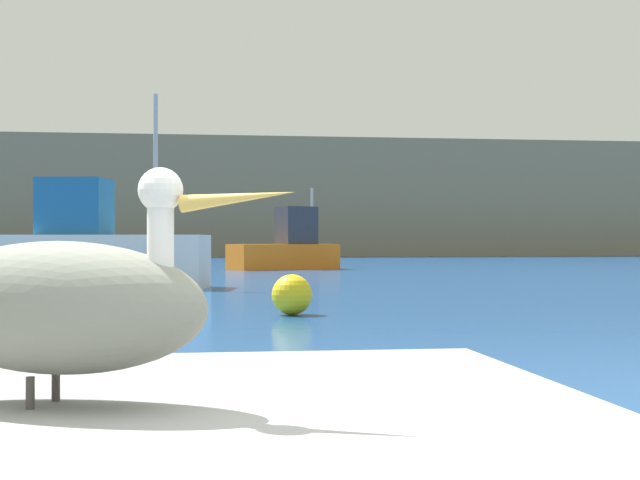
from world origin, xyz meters
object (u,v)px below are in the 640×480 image
object	(u,v)px
fishing_boat_white	(81,252)
fishing_boat_orange	(287,249)
mooring_buoy	(292,295)
pelican	(61,305)

from	to	relation	value
fishing_boat_white	fishing_boat_orange	world-z (taller)	fishing_boat_white
fishing_boat_white	mooring_buoy	world-z (taller)	fishing_boat_white
fishing_boat_white	fishing_boat_orange	xyz separation A→B (m)	(7.26, 16.04, -0.05)
pelican	mooring_buoy	bearing A→B (deg)	102.99
pelican	mooring_buoy	world-z (taller)	pelican
fishing_boat_orange	mooring_buoy	size ratio (longest dim) A/B	7.42
fishing_boat_white	fishing_boat_orange	size ratio (longest dim) A/B	1.33
pelican	fishing_boat_white	bearing A→B (deg)	118.48
fishing_boat_orange	fishing_boat_white	bearing A→B (deg)	-141.98
pelican	fishing_boat_white	xyz separation A→B (m)	(-2.24, 23.01, -0.09)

